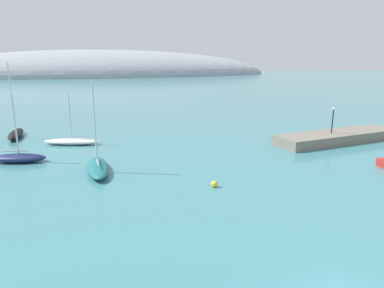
# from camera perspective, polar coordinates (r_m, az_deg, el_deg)

# --- Properties ---
(breakwater_rocks) EXTENTS (20.05, 7.00, 1.37)m
(breakwater_rocks) POSITION_cam_1_polar(r_m,az_deg,el_deg) (53.88, 22.75, 1.10)
(breakwater_rocks) COLOR gray
(breakwater_rocks) RESTS_ON ground
(distant_ridge) EXTENTS (257.14, 89.93, 36.60)m
(distant_ridge) POSITION_cam_1_polar(r_m,az_deg,el_deg) (268.73, -14.26, 10.81)
(distant_ridge) COLOR #999EA8
(distant_ridge) RESTS_ON ground
(sailboat_white_near_shore) EXTENTS (7.93, 4.60, 7.22)m
(sailboat_white_near_shore) POSITION_cam_1_polar(r_m,az_deg,el_deg) (50.73, -19.01, 0.43)
(sailboat_white_near_shore) COLOR white
(sailboat_white_near_shore) RESTS_ON water
(sailboat_teal_mid_mooring) EXTENTS (2.32, 7.71, 9.46)m
(sailboat_teal_mid_mooring) POSITION_cam_1_polar(r_m,az_deg,el_deg) (37.51, -15.16, -3.62)
(sailboat_teal_mid_mooring) COLOR #1E6B70
(sailboat_teal_mid_mooring) RESTS_ON water
(sailboat_navy_outer_mooring) EXTENTS (6.41, 3.87, 7.76)m
(sailboat_navy_outer_mooring) POSITION_cam_1_polar(r_m,az_deg,el_deg) (44.37, -26.39, -1.98)
(sailboat_navy_outer_mooring) COLOR navy
(sailboat_navy_outer_mooring) RESTS_ON water
(sailboat_black_end_of_line) EXTENTS (2.00, 7.80, 11.04)m
(sailboat_black_end_of_line) POSITION_cam_1_polar(r_m,az_deg,el_deg) (58.66, -26.82, 1.55)
(sailboat_black_end_of_line) COLOR black
(sailboat_black_end_of_line) RESTS_ON water
(mooring_buoy_yellow) EXTENTS (0.60, 0.60, 0.60)m
(mooring_buoy_yellow) POSITION_cam_1_polar(r_m,az_deg,el_deg) (32.21, 3.67, -6.54)
(mooring_buoy_yellow) COLOR yellow
(mooring_buoy_yellow) RESTS_ON water
(harbor_lamp_post) EXTENTS (0.36, 0.36, 3.62)m
(harbor_lamp_post) POSITION_cam_1_polar(r_m,az_deg,el_deg) (52.20, 22.02, 4.11)
(harbor_lamp_post) COLOR black
(harbor_lamp_post) RESTS_ON breakwater_rocks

